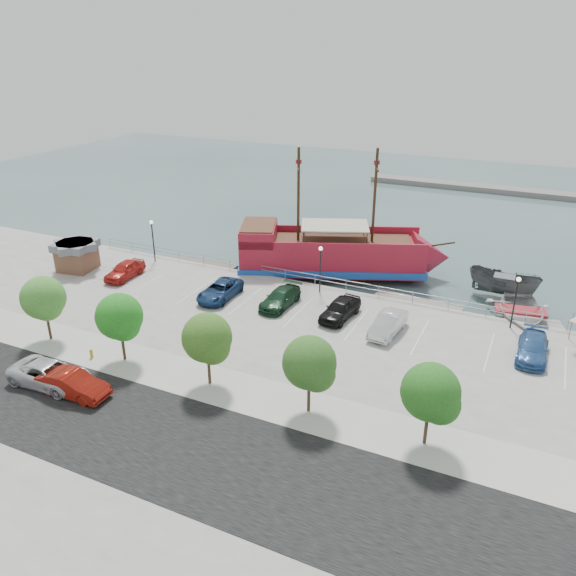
% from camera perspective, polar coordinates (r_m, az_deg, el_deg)
% --- Properties ---
extents(ground, '(160.00, 160.00, 0.00)m').
position_cam_1_polar(ground, '(45.04, 0.07, -4.65)').
color(ground, '#344B4B').
extents(land_slab, '(100.00, 58.00, 1.20)m').
position_cam_1_polar(land_slab, '(30.77, -17.96, -20.90)').
color(land_slab, gray).
rests_on(land_slab, ground).
extents(street, '(100.00, 8.00, 0.04)m').
position_cam_1_polar(street, '(33.09, -12.18, -15.04)').
color(street, black).
rests_on(street, land_slab).
extents(sidewalk, '(100.00, 4.00, 0.05)m').
position_cam_1_polar(sidewalk, '(37.00, -6.61, -9.94)').
color(sidewalk, beige).
rests_on(sidewalk, land_slab).
extents(seawall_railing, '(50.00, 0.06, 1.00)m').
position_cam_1_polar(seawall_railing, '(50.84, 3.80, 0.68)').
color(seawall_railing, gray).
rests_on(seawall_railing, land_slab).
extents(far_shore, '(40.00, 3.00, 0.80)m').
position_cam_1_polar(far_shore, '(93.51, 20.61, 9.33)').
color(far_shore, slate).
rests_on(far_shore, ground).
extents(pirate_ship, '(21.04, 12.87, 13.12)m').
position_cam_1_polar(pirate_ship, '(55.50, 6.00, 3.38)').
color(pirate_ship, maroon).
rests_on(pirate_ship, ground).
extents(patrol_boat, '(6.74, 3.67, 2.47)m').
position_cam_1_polar(patrol_boat, '(54.01, 21.00, 0.16)').
color(patrol_boat, '#454748').
rests_on(patrol_boat, ground).
extents(speedboat, '(6.39, 8.12, 1.52)m').
position_cam_1_polar(speedboat, '(50.18, 22.50, -2.49)').
color(speedboat, silver).
rests_on(speedboat, ground).
extents(dock_west, '(7.60, 2.27, 0.43)m').
position_cam_1_polar(dock_west, '(58.71, -8.81, 2.32)').
color(dock_west, '#6C6459').
rests_on(dock_west, ground).
extents(dock_mid, '(7.95, 3.14, 0.44)m').
position_cam_1_polar(dock_mid, '(50.57, 12.91, -1.66)').
color(dock_mid, gray).
rests_on(dock_mid, ground).
extents(dock_east, '(6.62, 3.54, 0.36)m').
position_cam_1_polar(dock_east, '(49.84, 22.65, -3.45)').
color(dock_east, gray).
rests_on(dock_east, ground).
extents(shed, '(3.88, 3.88, 2.81)m').
position_cam_1_polar(shed, '(58.04, -20.69, 3.17)').
color(shed, brown).
rests_on(shed, land_slab).
extents(street_van, '(5.71, 2.83, 1.56)m').
position_cam_1_polar(street_van, '(39.69, -23.01, -8.05)').
color(street_van, silver).
rests_on(street_van, street).
extents(street_sedan, '(4.84, 1.83, 1.58)m').
position_cam_1_polar(street_sedan, '(38.08, -21.01, -9.11)').
color(street_sedan, maroon).
rests_on(street_sedan, street).
extents(fire_hydrant, '(0.23, 0.23, 0.67)m').
position_cam_1_polar(fire_hydrant, '(42.00, -19.35, -6.28)').
color(fire_hydrant, orange).
rests_on(fire_hydrant, sidewalk).
extents(lamp_post_left, '(0.36, 0.36, 4.28)m').
position_cam_1_polar(lamp_post_left, '(57.53, -13.61, 5.42)').
color(lamp_post_left, black).
rests_on(lamp_post_left, land_slab).
extents(lamp_post_mid, '(0.36, 0.36, 4.28)m').
position_cam_1_polar(lamp_post_mid, '(48.81, 3.31, 2.74)').
color(lamp_post_mid, black).
rests_on(lamp_post_mid, land_slab).
extents(lamp_post_right, '(0.36, 0.36, 4.28)m').
position_cam_1_polar(lamp_post_right, '(45.85, 22.17, -0.52)').
color(lamp_post_right, black).
rests_on(lamp_post_right, land_slab).
extents(tree_b, '(3.30, 3.20, 5.00)m').
position_cam_1_polar(tree_b, '(44.27, -23.53, -1.11)').
color(tree_b, '#473321').
rests_on(tree_b, sidewalk).
extents(tree_c, '(3.30, 3.20, 5.00)m').
position_cam_1_polar(tree_c, '(39.58, -16.66, -2.98)').
color(tree_c, '#473321').
rests_on(tree_c, sidewalk).
extents(tree_d, '(3.30, 3.20, 5.00)m').
position_cam_1_polar(tree_d, '(35.65, -8.09, -5.25)').
color(tree_d, '#473321').
rests_on(tree_d, sidewalk).
extents(tree_e, '(3.30, 3.20, 5.00)m').
position_cam_1_polar(tree_e, '(32.76, 2.37, -7.84)').
color(tree_e, '#473321').
rests_on(tree_e, sidewalk).
extents(tree_f, '(3.30, 3.20, 5.00)m').
position_cam_1_polar(tree_f, '(31.20, 14.49, -10.48)').
color(tree_f, '#473321').
rests_on(tree_f, sidewalk).
extents(parked_car_a, '(2.12, 4.72, 1.58)m').
position_cam_1_polar(parked_car_a, '(54.76, -16.26, 1.78)').
color(parked_car_a, '#B32019').
rests_on(parked_car_a, land_slab).
extents(parked_car_c, '(2.53, 5.22, 1.43)m').
position_cam_1_polar(parked_car_c, '(48.78, -6.94, -0.24)').
color(parked_car_c, navy).
rests_on(parked_car_c, land_slab).
extents(parked_car_d, '(2.25, 5.03, 1.43)m').
position_cam_1_polar(parked_car_d, '(46.98, -0.80, -1.04)').
color(parked_car_d, '#14341D').
rests_on(parked_car_d, land_slab).
extents(parked_car_e, '(2.45, 4.95, 1.62)m').
position_cam_1_polar(parked_car_e, '(45.14, 5.32, -2.10)').
color(parked_car_e, black).
rests_on(parked_car_e, land_slab).
extents(parked_car_f, '(2.06, 4.82, 1.54)m').
position_cam_1_polar(parked_car_f, '(43.35, 10.12, -3.61)').
color(parked_car_f, silver).
rests_on(parked_car_f, land_slab).
extents(parked_car_h, '(2.03, 4.96, 1.44)m').
position_cam_1_polar(parked_car_h, '(43.18, 23.59, -5.59)').
color(parked_car_h, '#305A95').
rests_on(parked_car_h, land_slab).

